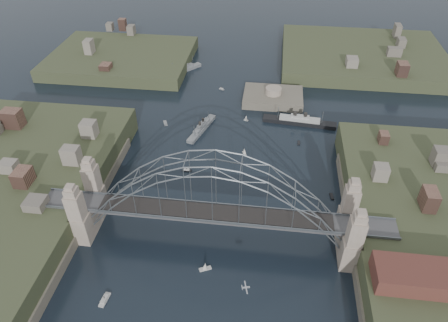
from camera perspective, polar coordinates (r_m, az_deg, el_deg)
ground at (r=104.42m, az=-1.26°, el=-10.40°), size 500.00×500.00×0.00m
bridge at (r=95.59m, az=-1.36°, el=-5.47°), size 84.00×13.80×24.60m
headland_nw at (r=192.71m, az=-13.84°, el=13.07°), size 60.00×45.00×9.00m
headland_ne at (r=198.52m, az=18.43°, el=13.05°), size 70.00×55.00×9.50m
fort_island at (r=159.24m, az=6.71°, el=8.14°), size 22.00×16.00×9.40m
wharf_shed at (r=93.22m, az=26.02°, el=-14.19°), size 20.00×8.00×4.00m
naval_cruiser_near at (r=140.67m, az=-3.09°, el=4.56°), size 7.29×17.64×5.31m
naval_cruiser_far at (r=180.64m, az=-5.63°, el=12.43°), size 13.56×14.87×5.98m
ocean_liner at (r=146.11m, az=10.34°, el=5.40°), size 25.32×5.85×6.16m
aeroplane at (r=86.33m, az=2.92°, el=-17.00°), size 1.74×3.08×0.45m
small_boat_a at (r=123.52m, az=-5.16°, el=-1.26°), size 2.82×0.98×1.43m
small_boat_b at (r=129.48m, az=2.82°, el=1.32°), size 1.48×2.15×2.38m
small_boat_c at (r=97.59m, az=-2.62°, el=-14.39°), size 2.94×2.00×2.38m
small_boat_d at (r=136.52m, az=10.27°, el=2.44°), size 0.86×2.33×0.45m
small_boat_e at (r=145.66m, az=-8.08°, el=5.17°), size 2.25×3.41×0.45m
small_boat_f at (r=145.62m, az=3.06°, el=5.92°), size 1.61×1.42×2.38m
small_boat_h at (r=165.52m, az=-0.33°, el=9.88°), size 2.22×1.68×1.43m
small_boat_i at (r=118.29m, az=14.60°, el=-4.76°), size 1.14×2.65×0.45m
small_boat_j at (r=96.61m, az=-16.12°, el=-17.86°), size 1.64×3.76×1.43m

